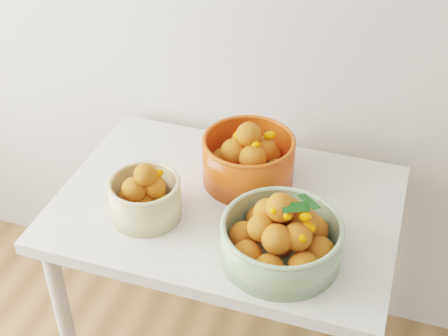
% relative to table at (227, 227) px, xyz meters
% --- Properties ---
extents(table, '(1.00, 0.70, 0.75)m').
position_rel_table_xyz_m(table, '(0.00, 0.00, 0.00)').
color(table, silver).
rests_on(table, ground).
extents(bowl_cream, '(0.26, 0.26, 0.18)m').
position_rel_table_xyz_m(bowl_cream, '(-0.20, -0.12, 0.16)').
color(bowl_cream, '#CDB97E').
rests_on(bowl_cream, table).
extents(bowl_green, '(0.40, 0.40, 0.21)m').
position_rel_table_xyz_m(bowl_green, '(0.21, -0.17, 0.17)').
color(bowl_green, '#85A578').
rests_on(bowl_green, table).
extents(bowl_orange, '(0.37, 0.37, 0.20)m').
position_rel_table_xyz_m(bowl_orange, '(0.03, 0.13, 0.18)').
color(bowl_orange, red).
rests_on(bowl_orange, table).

